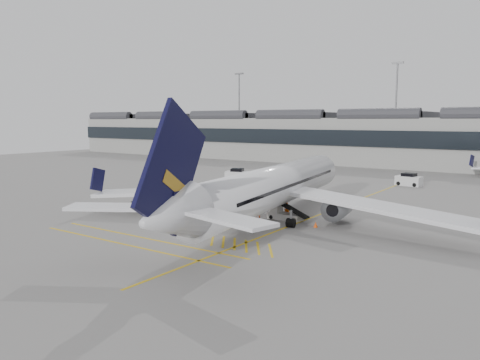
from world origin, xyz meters
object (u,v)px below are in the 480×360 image
Objects in this scene: belt_loader at (285,214)px; ramp_agent_b at (256,209)px; airliner_main at (272,187)px; baggage_cart_a at (247,198)px; ramp_agent_a at (287,210)px; pushback_tug at (145,205)px.

ramp_agent_b is at bearing -162.40° from belt_loader.
belt_loader is at bearing 49.80° from airliner_main.
ramp_agent_b is (5.18, -5.77, 0.09)m from baggage_cart_a.
ramp_agent_a reaches higher than pushback_tug.
ramp_agent_b is at bearing 18.43° from pushback_tug.
baggage_cart_a is at bearing 131.82° from ramp_agent_a.
airliner_main reaches higher than ramp_agent_a.
baggage_cart_a is (-8.19, 4.89, 0.35)m from belt_loader.
airliner_main is 27.78× the size of ramp_agent_a.
pushback_tug is at bearing -173.51° from airliner_main.
ramp_agent_a is at bearing -12.46° from baggage_cart_a.
belt_loader is 2.48× the size of baggage_cart_a.
baggage_cart_a is at bearing 150.43° from belt_loader.
airliner_main is 10.00× the size of belt_loader.
airliner_main reaches higher than baggage_cart_a.
baggage_cart_a is 1.12× the size of ramp_agent_a.
ramp_agent_a is at bearing 73.82° from airliner_main.
baggage_cart_a is 0.93× the size of ramp_agent_b.
ramp_agent_a is (0.33, 2.63, -2.72)m from airliner_main.
pushback_tug is (-7.30, -10.28, -0.19)m from baggage_cart_a.
ramp_agent_a is 3.37m from ramp_agent_b.
airliner_main is at bearing 129.16° from ramp_agent_b.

